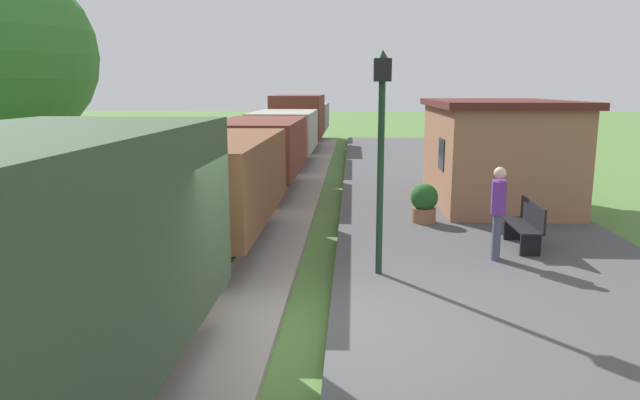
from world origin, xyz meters
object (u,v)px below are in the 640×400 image
(tree_trackside_far, at_px, (3,56))
(freight_train, at_px, (273,140))
(person_waiting, at_px, (498,209))
(potted_planter, at_px, (424,202))
(station_hut, at_px, (495,151))
(bench_near_hut, at_px, (526,224))
(lamp_post_near, at_px, (381,122))

(tree_trackside_far, bearing_deg, freight_train, 45.32)
(person_waiting, bearing_deg, potted_planter, -61.70)
(potted_planter, bearing_deg, station_hut, 51.11)
(station_hut, height_order, potted_planter, station_hut)
(bench_near_hut, relative_size, person_waiting, 0.88)
(person_waiting, bearing_deg, tree_trackside_far, -10.25)
(station_hut, relative_size, potted_planter, 6.33)
(freight_train, xyz_separation_m, potted_planter, (4.58, -7.56, -0.78))
(station_hut, relative_size, lamp_post_near, 1.57)
(freight_train, relative_size, station_hut, 6.76)
(station_hut, bearing_deg, freight_train, 144.70)
(freight_train, height_order, lamp_post_near, lamp_post_near)
(freight_train, bearing_deg, tree_trackside_far, -134.68)
(lamp_post_near, distance_m, tree_trackside_far, 10.93)
(potted_planter, bearing_deg, freight_train, 121.22)
(bench_near_hut, bearing_deg, freight_train, 123.10)
(freight_train, bearing_deg, bench_near_hut, -56.90)
(bench_near_hut, height_order, person_waiting, person_waiting)
(freight_train, bearing_deg, potted_planter, -58.78)
(station_hut, xyz_separation_m, bench_near_hut, (-0.49, -4.87, -0.93))
(freight_train, xyz_separation_m, lamp_post_near, (3.36, -11.47, 1.30))
(bench_near_hut, xyz_separation_m, person_waiting, (-0.77, -0.84, 0.46))
(station_hut, distance_m, bench_near_hut, 4.98)
(freight_train, relative_size, potted_planter, 42.79)
(person_waiting, height_order, potted_planter, person_waiting)
(bench_near_hut, height_order, lamp_post_near, lamp_post_near)
(bench_near_hut, relative_size, lamp_post_near, 0.41)
(station_hut, xyz_separation_m, tree_trackside_far, (-12.89, -1.34, 2.51))
(tree_trackside_far, bearing_deg, person_waiting, -20.56)
(station_hut, height_order, tree_trackside_far, tree_trackside_far)
(person_waiting, bearing_deg, lamp_post_near, 33.91)
(station_hut, bearing_deg, lamp_post_near, -117.31)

